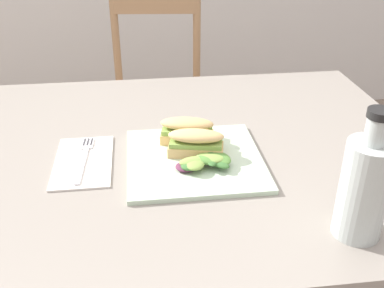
% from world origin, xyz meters
% --- Properties ---
extents(dining_table, '(1.28, 0.87, 0.74)m').
position_xyz_m(dining_table, '(-0.03, 0.03, 0.62)').
color(dining_table, gray).
rests_on(dining_table, ground).
extents(chair_wooden_far, '(0.44, 0.44, 0.87)m').
position_xyz_m(chair_wooden_far, '(0.04, 0.90, 0.45)').
color(chair_wooden_far, tan).
rests_on(chair_wooden_far, ground).
extents(plate_lunch, '(0.28, 0.28, 0.01)m').
position_xyz_m(plate_lunch, '(0.08, -0.04, 0.74)').
color(plate_lunch, beige).
rests_on(plate_lunch, dining_table).
extents(sandwich_half_front, '(0.12, 0.08, 0.06)m').
position_xyz_m(sandwich_half_front, '(0.08, -0.02, 0.78)').
color(sandwich_half_front, '#DBB270').
rests_on(sandwich_half_front, plate_lunch).
extents(sandwich_half_back, '(0.12, 0.08, 0.06)m').
position_xyz_m(sandwich_half_back, '(0.07, 0.04, 0.78)').
color(sandwich_half_back, '#DBB270').
rests_on(sandwich_half_back, plate_lunch).
extents(salad_mixed_greens, '(0.12, 0.09, 0.02)m').
position_xyz_m(salad_mixed_greens, '(0.09, -0.08, 0.76)').
color(salad_mixed_greens, '#4C2338').
rests_on(salad_mixed_greens, plate_lunch).
extents(napkin_folded, '(0.12, 0.21, 0.00)m').
position_xyz_m(napkin_folded, '(-0.16, -0.01, 0.74)').
color(napkin_folded, silver).
rests_on(napkin_folded, dining_table).
extents(fork_on_napkin, '(0.03, 0.19, 0.00)m').
position_xyz_m(fork_on_napkin, '(-0.15, 0.01, 0.75)').
color(fork_on_napkin, silver).
rests_on(fork_on_napkin, napkin_folded).
extents(bottle_cold_brew, '(0.08, 0.08, 0.22)m').
position_xyz_m(bottle_cold_brew, '(0.31, -0.30, 0.82)').
color(bottle_cold_brew, black).
rests_on(bottle_cold_brew, dining_table).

